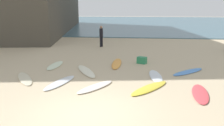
{
  "coord_description": "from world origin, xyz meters",
  "views": [
    {
      "loc": [
        1.5,
        -6.51,
        3.31
      ],
      "look_at": [
        0.21,
        5.44,
        0.3
      ],
      "focal_mm": 37.78,
      "sensor_mm": 36.0,
      "label": 1
    }
  ],
  "objects_px": {
    "surfboard_5": "(150,88)",
    "beachgoer_far": "(101,35)",
    "surfboard_1": "(86,71)",
    "beach_cooler": "(142,60)",
    "surfboard_0": "(95,87)",
    "surfboard_9": "(25,78)",
    "surfboard_4": "(60,82)",
    "surfboard_2": "(117,63)",
    "surfboard_6": "(188,72)",
    "beachgoer_near": "(46,29)",
    "surfboard_3": "(200,93)",
    "surfboard_8": "(55,65)",
    "surfboard_7": "(156,76)"
  },
  "relations": [
    {
      "from": "surfboard_2",
      "to": "surfboard_3",
      "type": "bearing_deg",
      "value": -50.5
    },
    {
      "from": "surfboard_6",
      "to": "surfboard_8",
      "type": "bearing_deg",
      "value": 43.39
    },
    {
      "from": "surfboard_1",
      "to": "surfboard_4",
      "type": "xyz_separation_m",
      "value": [
        -0.75,
        -1.86,
        -0.01
      ]
    },
    {
      "from": "surfboard_2",
      "to": "surfboard_4",
      "type": "height_order",
      "value": "surfboard_2"
    },
    {
      "from": "surfboard_3",
      "to": "beach_cooler",
      "type": "bearing_deg",
      "value": 123.87
    },
    {
      "from": "surfboard_3",
      "to": "beachgoer_near",
      "type": "xyz_separation_m",
      "value": [
        -11.18,
        13.28,
        0.95
      ]
    },
    {
      "from": "surfboard_7",
      "to": "beach_cooler",
      "type": "relative_size",
      "value": 4.13
    },
    {
      "from": "beach_cooler",
      "to": "surfboard_5",
      "type": "bearing_deg",
      "value": -86.54
    },
    {
      "from": "surfboard_3",
      "to": "surfboard_2",
      "type": "bearing_deg",
      "value": 138.93
    },
    {
      "from": "surfboard_1",
      "to": "surfboard_9",
      "type": "relative_size",
      "value": 1.12
    },
    {
      "from": "surfboard_4",
      "to": "beachgoer_near",
      "type": "distance_m",
      "value": 13.78
    },
    {
      "from": "surfboard_5",
      "to": "beachgoer_far",
      "type": "xyz_separation_m",
      "value": [
        -3.39,
        9.34,
        0.88
      ]
    },
    {
      "from": "beachgoer_near",
      "to": "beachgoer_far",
      "type": "height_order",
      "value": "beachgoer_near"
    },
    {
      "from": "surfboard_1",
      "to": "beachgoer_far",
      "type": "height_order",
      "value": "beachgoer_far"
    },
    {
      "from": "surfboard_2",
      "to": "surfboard_6",
      "type": "height_order",
      "value": "surfboard_2"
    },
    {
      "from": "beachgoer_far",
      "to": "surfboard_8",
      "type": "bearing_deg",
      "value": 6.91
    },
    {
      "from": "surfboard_6",
      "to": "beachgoer_far",
      "type": "height_order",
      "value": "beachgoer_far"
    },
    {
      "from": "surfboard_4",
      "to": "beach_cooler",
      "type": "height_order",
      "value": "beach_cooler"
    },
    {
      "from": "surfboard_0",
      "to": "surfboard_9",
      "type": "relative_size",
      "value": 0.91
    },
    {
      "from": "surfboard_9",
      "to": "surfboard_5",
      "type": "bearing_deg",
      "value": 138.64
    },
    {
      "from": "surfboard_0",
      "to": "surfboard_3",
      "type": "distance_m",
      "value": 4.08
    },
    {
      "from": "surfboard_1",
      "to": "beach_cooler",
      "type": "bearing_deg",
      "value": -171.89
    },
    {
      "from": "surfboard_1",
      "to": "surfboard_3",
      "type": "relative_size",
      "value": 1.16
    },
    {
      "from": "surfboard_1",
      "to": "beachgoer_far",
      "type": "bearing_deg",
      "value": -115.3
    },
    {
      "from": "surfboard_9",
      "to": "surfboard_4",
      "type": "bearing_deg",
      "value": 132.95
    },
    {
      "from": "surfboard_5",
      "to": "surfboard_7",
      "type": "distance_m",
      "value": 1.66
    },
    {
      "from": "surfboard_0",
      "to": "surfboard_3",
      "type": "height_order",
      "value": "surfboard_0"
    },
    {
      "from": "surfboard_6",
      "to": "surfboard_7",
      "type": "bearing_deg",
      "value": 76.77
    },
    {
      "from": "beachgoer_far",
      "to": "surfboard_6",
      "type": "bearing_deg",
      "value": 60.08
    },
    {
      "from": "beachgoer_near",
      "to": "beachgoer_far",
      "type": "bearing_deg",
      "value": -153.3
    },
    {
      "from": "surfboard_0",
      "to": "surfboard_9",
      "type": "height_order",
      "value": "surfboard_0"
    },
    {
      "from": "surfboard_6",
      "to": "beachgoer_near",
      "type": "xyz_separation_m",
      "value": [
        -11.33,
        10.32,
        0.94
      ]
    },
    {
      "from": "surfboard_8",
      "to": "beachgoer_near",
      "type": "bearing_deg",
      "value": 114.27
    },
    {
      "from": "surfboard_0",
      "to": "surfboard_5",
      "type": "distance_m",
      "value": 2.2
    },
    {
      "from": "surfboard_6",
      "to": "surfboard_4",
      "type": "bearing_deg",
      "value": 69.15
    },
    {
      "from": "beachgoer_far",
      "to": "surfboard_2",
      "type": "bearing_deg",
      "value": 38.84
    },
    {
      "from": "surfboard_0",
      "to": "surfboard_7",
      "type": "bearing_deg",
      "value": 67.37
    },
    {
      "from": "surfboard_8",
      "to": "surfboard_9",
      "type": "distance_m",
      "value": 2.5
    },
    {
      "from": "surfboard_4",
      "to": "surfboard_7",
      "type": "distance_m",
      "value": 4.38
    },
    {
      "from": "beach_cooler",
      "to": "surfboard_2",
      "type": "bearing_deg",
      "value": -166.2
    },
    {
      "from": "surfboard_7",
      "to": "surfboard_1",
      "type": "bearing_deg",
      "value": -12.8
    },
    {
      "from": "surfboard_3",
      "to": "surfboard_8",
      "type": "bearing_deg",
      "value": 162.09
    },
    {
      "from": "surfboard_0",
      "to": "beach_cooler",
      "type": "xyz_separation_m",
      "value": [
        1.94,
        4.29,
        0.15
      ]
    },
    {
      "from": "surfboard_2",
      "to": "surfboard_5",
      "type": "bearing_deg",
      "value": -66.81
    },
    {
      "from": "surfboard_2",
      "to": "beach_cooler",
      "type": "distance_m",
      "value": 1.47
    },
    {
      "from": "surfboard_7",
      "to": "beachgoer_near",
      "type": "height_order",
      "value": "beachgoer_near"
    },
    {
      "from": "beachgoer_far",
      "to": "surfboard_3",
      "type": "bearing_deg",
      "value": 49.9
    },
    {
      "from": "surfboard_6",
      "to": "beachgoer_near",
      "type": "distance_m",
      "value": 15.35
    },
    {
      "from": "surfboard_1",
      "to": "surfboard_4",
      "type": "height_order",
      "value": "surfboard_1"
    },
    {
      "from": "surfboard_5",
      "to": "beachgoer_far",
      "type": "relative_size",
      "value": 1.41
    }
  ]
}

